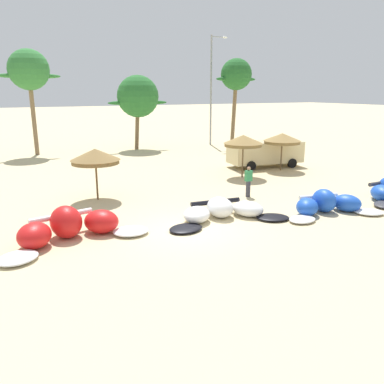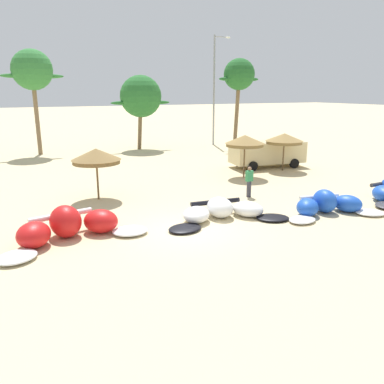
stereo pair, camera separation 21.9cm
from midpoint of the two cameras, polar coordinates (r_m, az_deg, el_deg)
ground_plane at (r=15.96m, az=-0.95°, el=-5.58°), size 260.00×260.00×0.00m
kite_left at (r=15.59m, az=-17.67°, el=-4.93°), size 5.83×3.20×1.24m
kite_left_of_center at (r=17.31m, az=4.10°, el=-2.79°), size 5.73×2.96×0.89m
kite_center at (r=19.02m, az=18.65°, el=-1.74°), size 4.96×2.72×1.07m
beach_umbrella_near_van at (r=20.52m, az=-14.10°, el=5.03°), size 2.50×2.50×2.64m
beach_umbrella_middle at (r=25.46m, az=7.16°, el=7.36°), size 2.50×2.50×2.74m
beach_umbrella_near_palms at (r=28.25m, az=12.69°, el=7.56°), size 2.59×2.59×2.60m
parked_van at (r=29.44m, az=10.12°, el=5.70°), size 5.60×2.82×1.84m
person_near_kites at (r=20.94m, az=7.84°, el=1.50°), size 0.36×0.24×1.62m
palm_left_of_gap at (r=36.98m, az=-22.67°, el=15.85°), size 5.06×3.37×8.83m
palm_center_left at (r=38.11m, az=-7.98°, el=13.47°), size 5.81×3.87×6.87m
palm_center_right at (r=38.95m, az=6.24°, el=16.35°), size 4.39×2.93×8.40m
lamppost_west_center at (r=41.15m, az=2.77°, el=15.09°), size 1.90×0.24×10.73m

